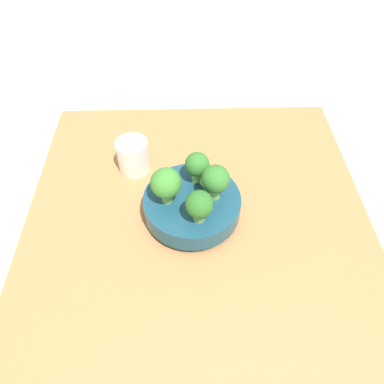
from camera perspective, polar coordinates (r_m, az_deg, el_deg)
ground_plane at (r=0.90m, az=0.89°, el=-6.36°), size 6.00×6.00×0.00m
table at (r=0.88m, az=0.91°, el=-5.59°), size 0.88×0.80×0.04m
bowl at (r=0.85m, az=0.00°, el=-1.99°), size 0.22×0.22×0.06m
broccoli_floret_left at (r=0.76m, az=1.15°, el=-2.00°), size 0.06×0.06×0.08m
broccoli_floret_right at (r=0.84m, az=0.58°, el=4.06°), size 0.06×0.06×0.08m
broccoli_floret_front at (r=0.80m, az=3.60°, el=1.85°), size 0.06×0.06×0.09m
broccoli_floret_back at (r=0.79m, az=-3.97°, el=1.25°), size 0.07×0.07×0.09m
romanesco_piece_near at (r=0.83m, az=2.83°, el=2.52°), size 0.05×0.05×0.07m
cup at (r=0.97m, az=-8.96°, el=5.48°), size 0.08×0.08×0.09m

